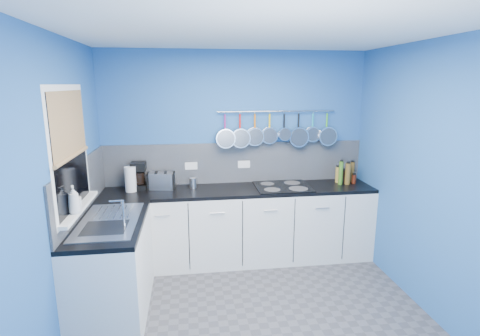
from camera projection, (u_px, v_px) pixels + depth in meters
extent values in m
cube|color=#47474C|center=(257.00, 319.00, 3.44)|extent=(3.20, 3.00, 0.02)
cube|color=white|center=(260.00, 30.00, 2.88)|extent=(3.20, 3.00, 0.02)
cube|color=#275BA0|center=(236.00, 155.00, 4.62)|extent=(3.20, 0.02, 2.50)
cube|color=#275BA0|center=(319.00, 276.00, 1.70)|extent=(3.20, 0.02, 2.50)
cube|color=#275BA0|center=(58.00, 195.00, 2.94)|extent=(0.02, 3.00, 2.50)
cube|color=#275BA0|center=(433.00, 180.00, 3.38)|extent=(0.02, 3.00, 2.50)
cube|color=slate|center=(236.00, 163.00, 4.62)|extent=(3.20, 0.02, 0.50)
cube|color=slate|center=(82.00, 187.00, 3.55)|extent=(0.02, 1.80, 0.50)
cube|color=silver|center=(239.00, 226.00, 4.50)|extent=(3.20, 0.60, 0.86)
cube|color=black|center=(239.00, 190.00, 4.40)|extent=(3.20, 0.60, 0.04)
cube|color=silver|center=(113.00, 269.00, 3.45)|extent=(0.60, 1.20, 0.86)
cube|color=black|center=(110.00, 223.00, 3.36)|extent=(0.60, 1.20, 0.04)
cube|color=white|center=(70.00, 151.00, 3.17)|extent=(0.01, 1.00, 1.10)
cube|color=black|center=(71.00, 151.00, 3.17)|extent=(0.01, 0.90, 1.00)
cube|color=#94694D|center=(69.00, 124.00, 3.12)|extent=(0.01, 0.90, 0.55)
cube|color=white|center=(79.00, 208.00, 3.29)|extent=(0.10, 0.98, 0.03)
cube|color=silver|center=(109.00, 221.00, 3.35)|extent=(0.50, 0.95, 0.01)
cube|color=white|center=(191.00, 166.00, 4.54)|extent=(0.15, 0.01, 0.09)
cube|color=white|center=(244.00, 164.00, 4.62)|extent=(0.15, 0.01, 0.09)
cylinder|color=silver|center=(277.00, 111.00, 4.51)|extent=(1.45, 0.02, 0.02)
imported|color=white|center=(74.00, 200.00, 3.08)|extent=(0.11, 0.11, 0.24)
imported|color=white|center=(76.00, 201.00, 3.15)|extent=(0.09, 0.09, 0.17)
cylinder|color=white|center=(130.00, 179.00, 4.25)|extent=(0.15, 0.15, 0.29)
cube|color=silver|center=(161.00, 181.00, 4.37)|extent=(0.33, 0.22, 0.19)
cylinder|color=silver|center=(193.00, 183.00, 4.41)|extent=(0.09, 0.09, 0.12)
cube|color=black|center=(282.00, 187.00, 4.45)|extent=(0.65, 0.57, 0.01)
cylinder|color=brown|center=(352.00, 172.00, 4.67)|extent=(0.06, 0.06, 0.25)
cylinder|color=black|center=(344.00, 176.00, 4.67)|extent=(0.07, 0.07, 0.15)
cylinder|color=olive|center=(338.00, 175.00, 4.65)|extent=(0.06, 0.06, 0.19)
cylinder|color=#4C190C|center=(354.00, 179.00, 4.61)|extent=(0.05, 0.05, 0.11)
cylinder|color=brown|center=(348.00, 174.00, 4.56)|extent=(0.07, 0.07, 0.26)
cylinder|color=#3F721E|center=(341.00, 173.00, 4.54)|extent=(0.05, 0.05, 0.29)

